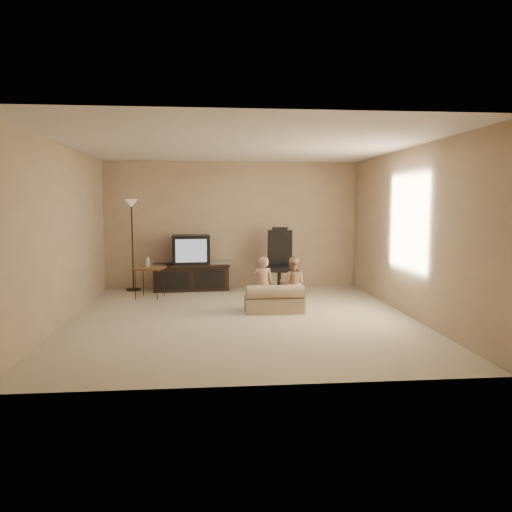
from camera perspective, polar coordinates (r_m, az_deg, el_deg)
The scene contains 9 objects.
floor at distance 7.39m, azimuth -1.70°, elevation -7.09°, with size 5.50×5.50×0.00m, color beige.
room_shell at distance 7.20m, azimuth -1.73°, elevation 4.76°, with size 5.50×5.50×5.50m.
tv_stand at distance 9.76m, azimuth -7.39°, elevation -1.29°, with size 1.52×0.64×1.07m.
office_chair at distance 9.37m, azimuth 2.69°, elevation -1.55°, with size 0.67×0.69×1.23m.
side_table at distance 9.07m, azimuth -12.08°, elevation -1.38°, with size 0.59×0.59×0.74m.
floor_lamp at distance 9.85m, azimuth -14.00°, elevation 3.54°, with size 0.27×0.27×1.76m.
child_sofa at distance 7.75m, azimuth 2.11°, elevation -5.13°, with size 0.90×0.51×0.44m.
toddler_left at distance 7.76m, azimuth 0.84°, elevation -3.23°, with size 0.31×0.23×0.86m, color tan.
toddler_right at distance 7.85m, azimuth 4.20°, elevation -3.20°, with size 0.41×0.22×0.84m, color tan.
Camera 1 is at (-0.46, -7.18, 1.67)m, focal length 35.00 mm.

